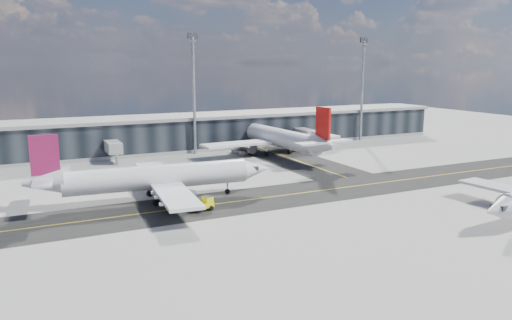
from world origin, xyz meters
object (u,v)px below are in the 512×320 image
object	(u,v)px
airliner_redtail	(277,138)
baggage_tug	(204,204)
service_van	(240,151)
airliner_af	(154,178)

from	to	relation	value
airliner_redtail	baggage_tug	size ratio (longest dim) A/B	12.10
baggage_tug	service_van	distance (m)	47.55
baggage_tug	airliner_redtail	bearing A→B (deg)	124.89
baggage_tug	service_van	bearing A→B (deg)	135.89
airliner_redtail	baggage_tug	distance (m)	48.27
baggage_tug	service_van	size ratio (longest dim) A/B	0.65
airliner_redtail	service_van	world-z (taller)	airliner_redtail
airliner_redtail	baggage_tug	world-z (taller)	airliner_redtail
airliner_af	service_van	bearing A→B (deg)	142.62
baggage_tug	service_van	world-z (taller)	baggage_tug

